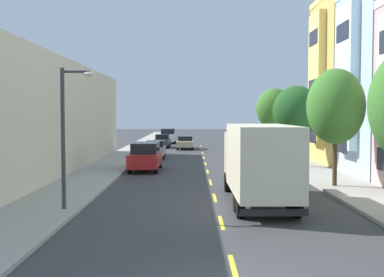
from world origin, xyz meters
name	(u,v)px	position (x,y,z in m)	size (l,w,h in m)	color
ground_plane	(205,160)	(0.00, 30.00, 0.00)	(160.00, 160.00, 0.00)	#38383A
sidewalk_left	(117,162)	(-7.10, 28.00, 0.07)	(3.20, 120.00, 0.14)	#A39E93
sidewalk_right	(295,162)	(7.10, 28.00, 0.07)	(3.20, 120.00, 0.14)	#A39E93
lane_centerline_dashes	(207,167)	(0.00, 24.50, 0.00)	(0.14, 47.20, 0.01)	yellow
street_tree_second	(336,107)	(6.40, 14.85, 4.26)	(2.98, 2.98, 6.09)	#47331E
street_tree_third	(297,111)	(6.40, 24.12, 4.06)	(3.35, 3.35, 5.75)	#47331E
street_tree_farthest	(275,109)	(6.40, 33.40, 4.34)	(3.24, 3.24, 6.06)	#47331E
street_lamp	(68,126)	(-5.92, 8.76, 3.42)	(1.35, 0.28, 5.54)	#38383D
delivery_box_truck	(259,159)	(1.80, 10.42, 1.94)	(2.45, 8.16, 3.42)	beige
parked_hatchback_silver	(156,149)	(-4.31, 31.96, 0.76)	(1.83, 4.04, 1.50)	#B2B5BA
parked_hatchback_charcoal	(163,141)	(-4.48, 44.88, 0.76)	(1.83, 4.04, 1.50)	#333338
parked_suv_red	(146,156)	(-4.23, 22.56, 0.99)	(2.01, 4.82, 1.93)	#AD1E1E
parked_sedan_navy	(239,141)	(4.37, 44.95, 0.75)	(1.89, 4.54, 1.43)	navy
parked_suv_white	(169,136)	(-4.20, 52.75, 0.99)	(1.96, 4.81, 1.93)	silver
moving_champagne_sedan	(186,142)	(-1.80, 42.48, 0.75)	(1.80, 4.50, 1.43)	tan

